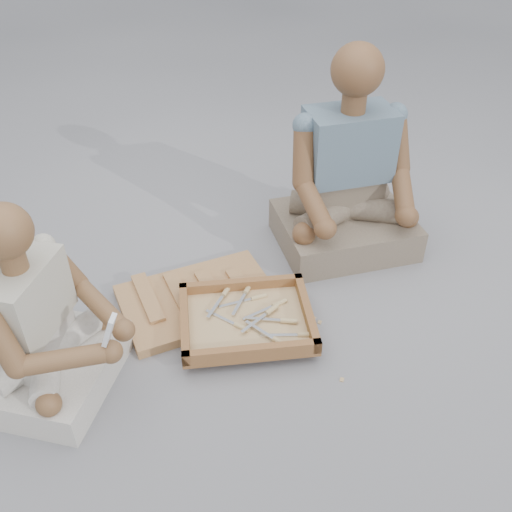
{
  "coord_description": "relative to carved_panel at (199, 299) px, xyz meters",
  "views": [
    {
      "loc": [
        -0.15,
        -1.64,
        1.73
      ],
      "look_at": [
        0.02,
        0.23,
        0.3
      ],
      "focal_mm": 40.0,
      "sensor_mm": 36.0,
      "label": 1
    }
  ],
  "objects": [
    {
      "name": "wood_chip_0",
      "position": [
        0.05,
        -0.21,
        -0.02
      ],
      "size": [
        0.02,
        0.02,
        0.0
      ],
      "primitive_type": "cube",
      "rotation": [
        0.0,
        0.0,
        0.38
      ],
      "color": "tan",
      "rests_on": "ground"
    },
    {
      "name": "wood_chip_10",
      "position": [
        0.28,
        -0.33,
        -0.02
      ],
      "size": [
        0.02,
        0.02,
        0.0
      ],
      "primitive_type": "cube",
      "rotation": [
        0.0,
        0.0,
        2.98
      ],
      "color": "tan",
      "rests_on": "ground"
    },
    {
      "name": "craftsman",
      "position": [
        -0.54,
        -0.4,
        0.25
      ],
      "size": [
        0.6,
        0.61,
        0.8
      ],
      "rotation": [
        0.0,
        0.0,
        -1.89
      ],
      "color": "silver",
      "rests_on": "ground"
    },
    {
      "name": "wood_chip_9",
      "position": [
        0.03,
        -0.26,
        -0.02
      ],
      "size": [
        0.02,
        0.02,
        0.0
      ],
      "primitive_type": "cube",
      "rotation": [
        0.0,
        0.0,
        1.26
      ],
      "color": "tan",
      "rests_on": "ground"
    },
    {
      "name": "chisel_4",
      "position": [
        0.29,
        -0.18,
        0.06
      ],
      "size": [
        0.18,
        0.16,
        0.02
      ],
      "rotation": [
        0.0,
        0.0,
        0.73
      ],
      "color": "silver",
      "rests_on": "tool_tray"
    },
    {
      "name": "wood_chip_5",
      "position": [
        0.5,
        -0.14,
        -0.02
      ],
      "size": [
        0.02,
        0.02,
        0.0
      ],
      "primitive_type": "cube",
      "rotation": [
        0.0,
        0.0,
        0.88
      ],
      "color": "tan",
      "rests_on": "ground"
    },
    {
      "name": "wood_chip_8",
      "position": [
        0.26,
        -0.22,
        -0.02
      ],
      "size": [
        0.02,
        0.02,
        0.0
      ],
      "primitive_type": "cube",
      "rotation": [
        0.0,
        0.0,
        0.93
      ],
      "color": "tan",
      "rests_on": "ground"
    },
    {
      "name": "tool_tray",
      "position": [
        0.2,
        -0.2,
        0.05
      ],
      "size": [
        0.56,
        0.46,
        0.07
      ],
      "rotation": [
        0.0,
        0.0,
        0.04
      ],
      "color": "brown",
      "rests_on": "carved_panel"
    },
    {
      "name": "chisel_5",
      "position": [
        0.11,
        -0.04,
        0.06
      ],
      "size": [
        0.12,
        0.2,
        0.02
      ],
      "rotation": [
        0.0,
        0.0,
        1.09
      ],
      "color": "silver",
      "rests_on": "tool_tray"
    },
    {
      "name": "wood_chip_7",
      "position": [
        -0.05,
        -0.3,
        -0.02
      ],
      "size": [
        0.02,
        0.02,
        0.0
      ],
      "primitive_type": "cube",
      "rotation": [
        0.0,
        0.0,
        2.25
      ],
      "color": "tan",
      "rests_on": "ground"
    },
    {
      "name": "wood_chip_4",
      "position": [
        0.52,
        -0.17,
        -0.02
      ],
      "size": [
        0.02,
        0.02,
        0.0
      ],
      "primitive_type": "cube",
      "rotation": [
        0.0,
        0.0,
        1.11
      ],
      "color": "tan",
      "rests_on": "ground"
    },
    {
      "name": "mobile_phone",
      "position": [
        -0.28,
        -0.54,
        0.37
      ],
      "size": [
        0.07,
        0.06,
        0.12
      ],
      "rotation": [
        -0.35,
        0.0,
        -1.76
      ],
      "color": "white",
      "rests_on": "craftsman"
    },
    {
      "name": "wood_chip_11",
      "position": [
        0.26,
        0.03,
        -0.02
      ],
      "size": [
        0.02,
        0.02,
        0.0
      ],
      "primitive_type": "cube",
      "rotation": [
        0.0,
        0.0,
        2.12
      ],
      "color": "tan",
      "rests_on": "ground"
    },
    {
      "name": "chisel_6",
      "position": [
        0.16,
        -0.23,
        0.05
      ],
      "size": [
        0.18,
        0.15,
        0.02
      ],
      "rotation": [
        0.0,
        0.0,
        -0.68
      ],
      "color": "silver",
      "rests_on": "tool_tray"
    },
    {
      "name": "wood_chip_2",
      "position": [
        0.55,
        -0.5,
        -0.02
      ],
      "size": [
        0.02,
        0.02,
        0.0
      ],
      "primitive_type": "cube",
      "rotation": [
        0.0,
        0.0,
        1.14
      ],
      "color": "tan",
      "rests_on": "ground"
    },
    {
      "name": "chisel_3",
      "position": [
        0.21,
        -0.03,
        0.06
      ],
      "size": [
        0.11,
        0.21,
        0.02
      ],
      "rotation": [
        0.0,
        0.0,
        1.13
      ],
      "color": "silver",
      "rests_on": "tool_tray"
    },
    {
      "name": "chisel_2",
      "position": [
        0.33,
        -0.12,
        0.05
      ],
      "size": [
        0.2,
        0.12,
        0.02
      ],
      "rotation": [
        0.0,
        0.0,
        0.48
      ],
      "color": "silver",
      "rests_on": "tool_tray"
    },
    {
      "name": "carved_panel",
      "position": [
        0.0,
        0.0,
        0.0
      ],
      "size": [
        0.78,
        0.64,
        0.04
      ],
      "primitive_type": "cube",
      "rotation": [
        0.0,
        0.0,
        0.33
      ],
      "color": "brown",
      "rests_on": "ground"
    },
    {
      "name": "wood_chip_3",
      "position": [
        0.4,
        0.14,
        -0.02
      ],
      "size": [
        0.02,
        0.02,
        0.0
      ],
      "primitive_type": "cube",
      "rotation": [
        0.0,
        0.0,
        2.2
      ],
      "color": "tan",
      "rests_on": "ground"
    },
    {
      "name": "chisel_1",
      "position": [
        0.35,
        -0.23,
        0.06
      ],
      "size": [
        0.22,
        0.06,
        0.02
      ],
      "rotation": [
        0.0,
        0.0,
        -0.19
      ],
      "color": "silver",
      "rests_on": "tool_tray"
    },
    {
      "name": "companion",
      "position": [
        0.74,
        0.41,
        0.31
      ],
      "size": [
        0.72,
        0.61,
        1.0
      ],
      "rotation": [
        0.0,
        0.0,
        3.32
      ],
      "color": "#786C56",
      "rests_on": "ground"
    },
    {
      "name": "chisel_7",
      "position": [
        0.41,
        -0.31,
        0.05
      ],
      "size": [
        0.22,
        0.03,
        0.02
      ],
      "rotation": [
        0.0,
        0.0,
        -0.07
      ],
      "color": "silver",
      "rests_on": "tool_tray"
    },
    {
      "name": "wood_chip_1",
      "position": [
        0.19,
        -0.12,
        -0.02
      ],
      "size": [
        0.02,
        0.02,
        0.0
      ],
      "primitive_type": "cube",
      "rotation": [
        0.0,
        0.0,
        1.69
      ],
      "color": "tan",
      "rests_on": "ground"
    },
    {
      "name": "chisel_0",
      "position": [
        0.24,
        -0.07,
        0.05
      ],
      "size": [
        0.22,
        0.07,
        0.02
      ],
      "rotation": [
        0.0,
        0.0,
        0.26
      ],
      "color": "silver",
      "rests_on": "tool_tray"
    },
    {
      "name": "ground",
      "position": [
        0.24,
        -0.29,
        -0.02
      ],
      "size": [
        60.0,
        60.0,
        0.0
      ],
      "primitive_type": "plane",
      "color": "gray",
      "rests_on": "ground"
    },
    {
      "name": "wood_chip_6",
      "position": [
        0.3,
        0.15,
        -0.02
      ],
      "size": [
        0.02,
        0.02,
        0.0
      ],
      "primitive_type": "cube",
      "rotation": [
        0.0,
        0.0,
        2.5
      ],
      "color": "tan",
      "rests_on": "ground"
    },
    {
      "name": "chisel_8",
      "position": [
        0.31,
        -0.34,
        0.06
      ],
      "size": [
        0.16,
        0.17,
        0.02
      ],
      "rotation": [
        0.0,
        0.0,
        -0.82
      ],
      "color": "silver",
      "rests_on": "tool_tray"
    }
  ]
}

